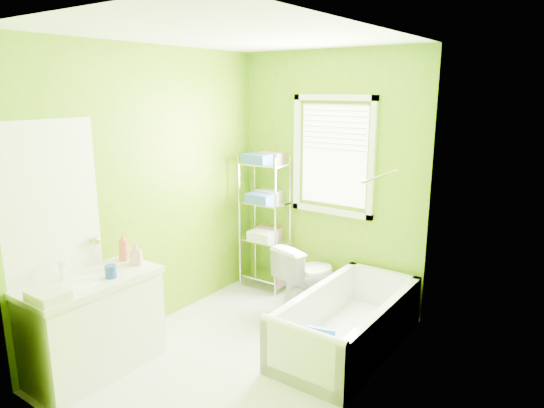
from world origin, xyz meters
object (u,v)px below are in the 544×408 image
Objects in this scene: vanity at (93,322)px; wire_shelf_unit at (266,208)px; bathtub at (346,331)px; toilet at (306,275)px.

vanity is 0.68× the size of wire_shelf_unit.
vanity reaches higher than bathtub.
bathtub is 2.10m from vanity.
toilet is 0.45× the size of wire_shelf_unit.
vanity is (-0.76, -1.99, 0.08)m from toilet.
toilet is at bearing 144.54° from bathtub.
bathtub is at bearing -26.57° from wire_shelf_unit.
toilet reaches higher than bathtub.
toilet is 0.66× the size of vanity.
bathtub is 1.70m from wire_shelf_unit.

